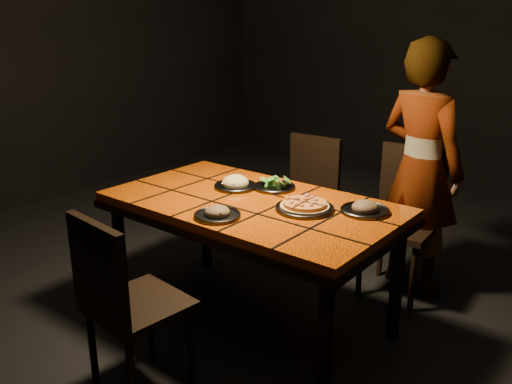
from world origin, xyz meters
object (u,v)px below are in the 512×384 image
Objects in this scene: dining_table at (252,214)px; plate_pasta at (235,184)px; chair_far_left at (307,190)px; diner at (421,169)px; chair_near at (121,296)px; chair_far_right at (405,211)px; plate_pizza at (305,207)px.

plate_pasta reaches higher than dining_table.
diner reaches higher than chair_far_left.
chair_near is 1.88m from chair_far_right.
plate_pizza is 1.22× the size of plate_pasta.
chair_near reaches higher than plate_pasta.
dining_table is 1.81× the size of chair_far_left.
chair_near is 0.56× the size of diner.
plate_pizza is (-0.19, -0.87, 0.23)m from chair_far_right.
plate_pizza is at bearing -105.31° from chair_near.
chair_far_left is (-0.26, 0.96, -0.16)m from dining_table.
diner reaches higher than chair_far_right.
diner is (0.59, 1.89, 0.29)m from chair_near.
chair_far_right is 3.69× the size of plate_pasta.
chair_far_left is at bearing 17.60° from diner.
chair_near is 2.00m from diner.
plate_pasta is (-0.22, 0.12, 0.10)m from dining_table.
plate_pizza is (0.36, 0.93, 0.25)m from chair_near.
diner is 1.18m from plate_pasta.
chair_near is 3.56× the size of plate_pasta.
chair_far_right is at bearing 61.67° from dining_table.
dining_table is at bearing -77.42° from chair_far_left.
chair_far_right reaches higher than plate_pasta.
chair_far_right is 0.92m from plate_pizza.
plate_pasta is (-0.53, 0.07, 0.00)m from plate_pizza.
chair_far_right reaches higher than plate_pizza.
plate_pasta is at bearing 172.95° from plate_pizza.
chair_far_right reaches higher than chair_far_left.
plate_pasta is at bearing -74.22° from chair_near.
chair_far_right is 3.03× the size of plate_pizza.
dining_table is 0.89m from chair_near.
chair_far_left reaches higher than dining_table.
chair_far_left is 3.52× the size of plate_pasta.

